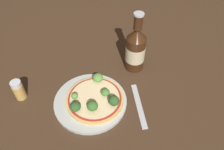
{
  "coord_description": "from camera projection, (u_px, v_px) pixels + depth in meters",
  "views": [
    {
      "loc": [
        0.03,
        -0.44,
        0.6
      ],
      "look_at": [
        0.07,
        0.06,
        0.06
      ],
      "focal_mm": 35.0,
      "sensor_mm": 36.0,
      "label": 1
    }
  ],
  "objects": [
    {
      "name": "ground_plane",
      "position": [
        93.0,
        102.0,
        0.73
      ],
      "size": [
        3.0,
        3.0,
        0.0
      ],
      "primitive_type": "plane",
      "color": "#3D2819"
    },
    {
      "name": "plate",
      "position": [
        91.0,
        102.0,
        0.72
      ],
      "size": [
        0.24,
        0.24,
        0.01
      ],
      "color": "#B2B7B2",
      "rests_on": "ground_plane"
    },
    {
      "name": "pizza",
      "position": [
        95.0,
        99.0,
        0.72
      ],
      "size": [
        0.19,
        0.19,
        0.01
      ],
      "color": "tan",
      "rests_on": "plate"
    },
    {
      "name": "broccoli_floret_0",
      "position": [
        105.0,
        92.0,
        0.71
      ],
      "size": [
        0.03,
        0.03,
        0.03
      ],
      "color": "#6B8E51",
      "rests_on": "pizza"
    },
    {
      "name": "broccoli_floret_1",
      "position": [
        75.0,
        107.0,
        0.67
      ],
      "size": [
        0.03,
        0.03,
        0.03
      ],
      "color": "#6B8E51",
      "rests_on": "pizza"
    },
    {
      "name": "broccoli_floret_2",
      "position": [
        114.0,
        101.0,
        0.68
      ],
      "size": [
        0.03,
        0.03,
        0.03
      ],
      "color": "#6B8E51",
      "rests_on": "pizza"
    },
    {
      "name": "broccoli_floret_3",
      "position": [
        75.0,
        95.0,
        0.7
      ],
      "size": [
        0.02,
        0.02,
        0.02
      ],
      "color": "#6B8E51",
      "rests_on": "pizza"
    },
    {
      "name": "broccoli_floret_4",
      "position": [
        98.0,
        78.0,
        0.75
      ],
      "size": [
        0.04,
        0.04,
        0.03
      ],
      "color": "#6B8E51",
      "rests_on": "pizza"
    },
    {
      "name": "broccoli_floret_5",
      "position": [
        92.0,
        106.0,
        0.67
      ],
      "size": [
        0.03,
        0.03,
        0.03
      ],
      "color": "#6B8E51",
      "rests_on": "pizza"
    },
    {
      "name": "beer_bottle",
      "position": [
        135.0,
        49.0,
        0.79
      ],
      "size": [
        0.07,
        0.07,
        0.23
      ],
      "color": "#381E0F",
      "rests_on": "ground_plane"
    },
    {
      "name": "pepper_shaker",
      "position": [
        19.0,
        90.0,
        0.72
      ],
      "size": [
        0.04,
        0.04,
        0.07
      ],
      "color": "tan",
      "rests_on": "ground_plane"
    },
    {
      "name": "fork",
      "position": [
        139.0,
        105.0,
        0.72
      ],
      "size": [
        0.03,
        0.18,
        0.0
      ],
      "rotation": [
        0.0,
        0.0,
        1.63
      ],
      "color": "#B2B2B7",
      "rests_on": "ground_plane"
    }
  ]
}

